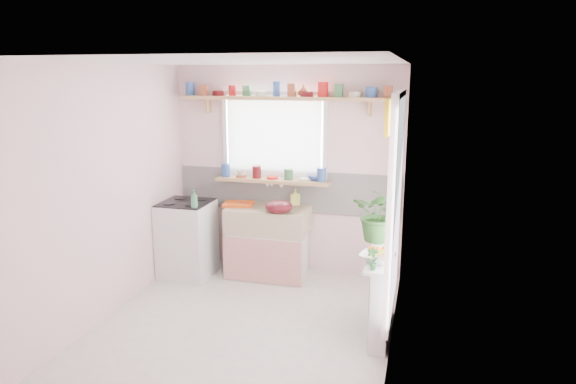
# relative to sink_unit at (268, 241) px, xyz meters

# --- Properties ---
(room) EXTENTS (3.20, 3.20, 3.20)m
(room) POSITION_rel_sink_unit_xyz_m (0.81, -0.43, 0.94)
(room) COLOR white
(room) RESTS_ON ground
(sink_unit) EXTENTS (0.95, 0.65, 1.11)m
(sink_unit) POSITION_rel_sink_unit_xyz_m (0.00, 0.00, 0.00)
(sink_unit) COLOR white
(sink_unit) RESTS_ON ground
(cooker) EXTENTS (0.58, 0.58, 0.93)m
(cooker) POSITION_rel_sink_unit_xyz_m (-0.95, -0.24, 0.03)
(cooker) COLOR white
(cooker) RESTS_ON ground
(radiator_ledge) EXTENTS (0.22, 0.95, 0.78)m
(radiator_ledge) POSITION_rel_sink_unit_xyz_m (1.45, -1.09, -0.03)
(radiator_ledge) COLOR white
(radiator_ledge) RESTS_ON ground
(windowsill) EXTENTS (1.40, 0.22, 0.04)m
(windowsill) POSITION_rel_sink_unit_xyz_m (-0.00, 0.19, 0.71)
(windowsill) COLOR tan
(windowsill) RESTS_ON room
(pine_shelf) EXTENTS (2.52, 0.24, 0.04)m
(pine_shelf) POSITION_rel_sink_unit_xyz_m (0.15, 0.18, 1.69)
(pine_shelf) COLOR tan
(pine_shelf) RESTS_ON room
(shelf_crockery) EXTENTS (2.47, 0.11, 0.12)m
(shelf_crockery) POSITION_rel_sink_unit_xyz_m (0.15, 0.18, 1.76)
(shelf_crockery) COLOR #3359A5
(shelf_crockery) RESTS_ON pine_shelf
(sill_crockery) EXTENTS (1.35, 0.11, 0.12)m
(sill_crockery) POSITION_rel_sink_unit_xyz_m (-0.02, 0.19, 0.78)
(sill_crockery) COLOR #3359A5
(sill_crockery) RESTS_ON windowsill
(dish_tray) EXTENTS (0.38, 0.31, 0.03)m
(dish_tray) POSITION_rel_sink_unit_xyz_m (-0.38, 0.01, 0.44)
(dish_tray) COLOR #FA5916
(dish_tray) RESTS_ON sink_unit
(colander) EXTENTS (0.38, 0.38, 0.14)m
(colander) POSITION_rel_sink_unit_xyz_m (0.19, -0.19, 0.49)
(colander) COLOR #500D16
(colander) RESTS_ON sink_unit
(jade_plant) EXTENTS (0.55, 0.50, 0.55)m
(jade_plant) POSITION_rel_sink_unit_xyz_m (1.36, -0.69, 0.62)
(jade_plant) COLOR #2E5D25
(jade_plant) RESTS_ON radiator_ledge
(fruit_bowl) EXTENTS (0.38, 0.38, 0.07)m
(fruit_bowl) POSITION_rel_sink_unit_xyz_m (1.41, -1.28, 0.38)
(fruit_bowl) COLOR silver
(fruit_bowl) RESTS_ON radiator_ledge
(herb_pot) EXTENTS (0.11, 0.08, 0.20)m
(herb_pot) POSITION_rel_sink_unit_xyz_m (1.38, -1.49, 0.44)
(herb_pot) COLOR #2A6A2D
(herb_pot) RESTS_ON radiator_ledge
(soap_bottle_sink) EXTENTS (0.10, 0.10, 0.20)m
(soap_bottle_sink) POSITION_rel_sink_unit_xyz_m (0.28, 0.21, 0.52)
(soap_bottle_sink) COLOR #EFF86E
(soap_bottle_sink) RESTS_ON sink_unit
(sill_cup) EXTENTS (0.14, 0.14, 0.09)m
(sill_cup) POSITION_rel_sink_unit_xyz_m (-0.39, 0.20, 0.77)
(sill_cup) COLOR beige
(sill_cup) RESTS_ON windowsill
(sill_bowl) EXTENTS (0.25, 0.25, 0.06)m
(sill_bowl) POSITION_rel_sink_unit_xyz_m (0.52, 0.25, 0.76)
(sill_bowl) COLOR #3451AB
(sill_bowl) RESTS_ON windowsill
(shelf_vase) EXTENTS (0.17, 0.17, 0.13)m
(shelf_vase) POSITION_rel_sink_unit_xyz_m (0.36, 0.24, 1.77)
(shelf_vase) COLOR #98502E
(shelf_vase) RESTS_ON pine_shelf
(cooker_bottle) EXTENTS (0.09, 0.09, 0.21)m
(cooker_bottle) POSITION_rel_sink_unit_xyz_m (-0.73, -0.46, 0.59)
(cooker_bottle) COLOR #458A5C
(cooker_bottle) RESTS_ON cooker
(fruit) EXTENTS (0.20, 0.14, 0.10)m
(fruit) POSITION_rel_sink_unit_xyz_m (1.41, -1.28, 0.44)
(fruit) COLOR orange
(fruit) RESTS_ON fruit_bowl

